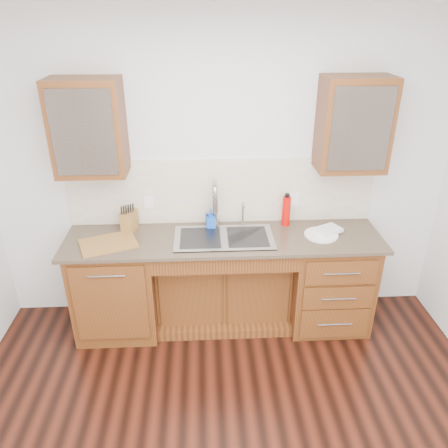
{
  "coord_description": "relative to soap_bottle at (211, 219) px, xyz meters",
  "views": [
    {
      "loc": [
        -0.17,
        -1.85,
        2.66
      ],
      "look_at": [
        0.0,
        1.4,
        1.05
      ],
      "focal_mm": 35.0,
      "sensor_mm": 36.0,
      "label": 1
    }
  ],
  "objects": [
    {
      "name": "dish_towel",
      "position": [
        1.01,
        -0.16,
        -0.06
      ],
      "size": [
        0.26,
        0.23,
        0.03
      ],
      "primitive_type": "cube",
      "rotation": [
        0.0,
        0.0,
        0.48
      ],
      "color": "white",
      "rests_on": "plate"
    },
    {
      "name": "countertop",
      "position": [
        0.1,
        -0.19,
        -0.1
      ],
      "size": [
        2.7,
        0.65,
        0.03
      ],
      "primitive_type": "cube",
      "color": "#84705B",
      "rests_on": "base_cabinet_left"
    },
    {
      "name": "knife_block",
      "position": [
        -0.71,
        -0.01,
        0.0
      ],
      "size": [
        0.14,
        0.18,
        0.18
      ],
      "primitive_type": "cube",
      "rotation": [
        0.0,
        0.0,
        -0.3
      ],
      "color": "olive",
      "rests_on": "countertop"
    },
    {
      "name": "plate",
      "position": [
        0.94,
        -0.2,
        -0.08
      ],
      "size": [
        0.35,
        0.35,
        0.02
      ],
      "primitive_type": "cylinder",
      "rotation": [
        0.0,
        0.0,
        -0.26
      ],
      "color": "white",
      "rests_on": "countertop"
    },
    {
      "name": "water_bottle",
      "position": [
        0.67,
        0.03,
        0.05
      ],
      "size": [
        0.09,
        0.09,
        0.27
      ],
      "primitive_type": "cylinder",
      "rotation": [
        0.0,
        0.0,
        -0.37
      ],
      "color": "red",
      "rests_on": "countertop"
    },
    {
      "name": "base_cabinet_left",
      "position": [
        -0.85,
        -0.17,
        -0.56
      ],
      "size": [
        0.7,
        0.62,
        0.88
      ],
      "primitive_type": "cube",
      "color": "#593014",
      "rests_on": "ground"
    },
    {
      "name": "sink",
      "position": [
        0.1,
        -0.2,
        -0.17
      ],
      "size": [
        0.84,
        0.46,
        0.19
      ],
      "primitive_type": "cube",
      "color": "#9E9EA5",
      "rests_on": "countertop"
    },
    {
      "name": "cutting_board",
      "position": [
        -0.85,
        -0.26,
        -0.08
      ],
      "size": [
        0.53,
        0.45,
        0.02
      ],
      "primitive_type": "cube",
      "rotation": [
        0.0,
        0.0,
        0.37
      ],
      "color": "#9D542C",
      "rests_on": "countertop"
    },
    {
      "name": "cup_left_b",
      "position": [
        -0.83,
        -0.03,
        0.78
      ],
      "size": [
        0.12,
        0.12,
        0.1
      ],
      "primitive_type": "imported",
      "rotation": [
        0.0,
        0.0,
        0.1
      ],
      "color": "silver",
      "rests_on": "upper_cabinet_left"
    },
    {
      "name": "outlet_right",
      "position": [
        0.75,
        0.11,
        0.12
      ],
      "size": [
        0.08,
        0.01,
        0.12
      ],
      "primitive_type": "cube",
      "color": "white",
      "rests_on": "backsplash"
    },
    {
      "name": "filter_tap",
      "position": [
        0.28,
        0.04,
        0.03
      ],
      "size": [
        0.02,
        0.02,
        0.24
      ],
      "primitive_type": "cylinder",
      "color": "#999993",
      "rests_on": "countertop"
    },
    {
      "name": "soap_bottle",
      "position": [
        0.0,
        0.0,
        0.0
      ],
      "size": [
        0.08,
        0.08,
        0.17
      ],
      "primitive_type": "imported",
      "rotation": [
        0.0,
        0.0,
        0.01
      ],
      "color": "blue",
      "rests_on": "countertop"
    },
    {
      "name": "backsplash",
      "position": [
        0.1,
        0.12,
        0.21
      ],
      "size": [
        2.7,
        0.02,
        0.59
      ],
      "primitive_type": "cube",
      "color": "beige",
      "rests_on": "wall_back"
    },
    {
      "name": "cup_right_a",
      "position": [
        1.09,
        -0.03,
        0.78
      ],
      "size": [
        0.15,
        0.15,
        0.1
      ],
      "primitive_type": "imported",
      "rotation": [
        0.0,
        0.0,
        0.25
      ],
      "color": "white",
      "rests_on": "upper_cabinet_right"
    },
    {
      "name": "upper_cabinet_left",
      "position": [
        -0.95,
        -0.03,
        0.83
      ],
      "size": [
        0.55,
        0.34,
        0.75
      ],
      "primitive_type": "cube",
      "color": "#593014",
      "rests_on": "wall_back"
    },
    {
      "name": "faucet",
      "position": [
        0.03,
        0.03,
        0.11
      ],
      "size": [
        0.04,
        0.04,
        0.4
      ],
      "primitive_type": "cylinder",
      "color": "#999993",
      "rests_on": "countertop"
    },
    {
      "name": "base_cabinet_center",
      "position": [
        0.1,
        -0.08,
        -0.65
      ],
      "size": [
        1.2,
        0.44,
        0.7
      ],
      "primitive_type": "cube",
      "color": "#593014",
      "rests_on": "ground"
    },
    {
      "name": "wall_back",
      "position": [
        0.1,
        0.19,
        0.35
      ],
      "size": [
        4.0,
        0.1,
        2.7
      ],
      "primitive_type": "cube",
      "color": "white",
      "rests_on": "ground"
    },
    {
      "name": "cup_right_b",
      "position": [
        1.23,
        -0.03,
        0.77
      ],
      "size": [
        0.13,
        0.13,
        0.09
      ],
      "primitive_type": "imported",
      "rotation": [
        0.0,
        0.0,
        0.3
      ],
      "color": "silver",
      "rests_on": "upper_cabinet_right"
    },
    {
      "name": "base_cabinet_right",
      "position": [
        1.05,
        -0.17,
        -0.56
      ],
      "size": [
        0.7,
        0.62,
        0.88
      ],
      "primitive_type": "cube",
      "color": "#593014",
      "rests_on": "ground"
    },
    {
      "name": "outlet_left",
      "position": [
        -0.55,
        0.11,
        0.12
      ],
      "size": [
        0.08,
        0.01,
        0.12
      ],
      "primitive_type": "cube",
      "color": "white",
      "rests_on": "backsplash"
    },
    {
      "name": "cup_left_a",
      "position": [
        -1.08,
        -0.03,
        0.77
      ],
      "size": [
        0.14,
        0.14,
        0.09
      ],
      "primitive_type": "imported",
      "rotation": [
        0.0,
        0.0,
        0.2
      ],
      "color": "white",
      "rests_on": "upper_cabinet_left"
    },
    {
      "name": "upper_cabinet_right",
      "position": [
        1.15,
        -0.03,
        0.83
      ],
      "size": [
        0.55,
        0.34,
        0.75
      ],
      "primitive_type": "cube",
      "color": "#593014",
      "rests_on": "wall_back"
    }
  ]
}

